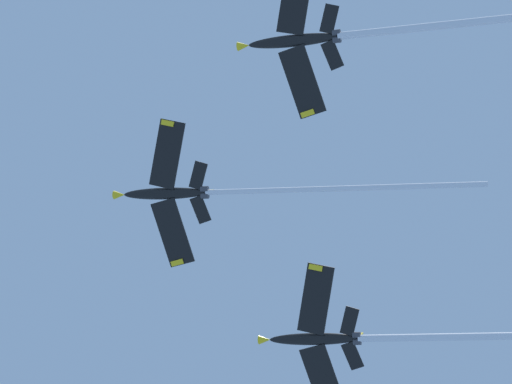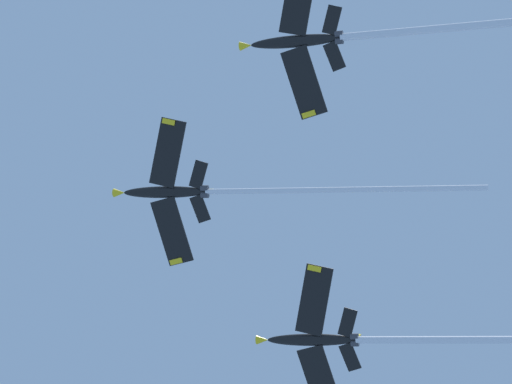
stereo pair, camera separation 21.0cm
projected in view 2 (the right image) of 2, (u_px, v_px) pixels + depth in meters
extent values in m
ellipsoid|color=black|center=(165.00, 192.00, 147.22)|extent=(2.47, 11.90, 5.10)
cone|color=yellow|center=(119.00, 193.00, 149.37)|extent=(1.34, 1.98, 1.65)
ellipsoid|color=black|center=(152.00, 192.00, 148.46)|extent=(1.21, 3.01, 1.74)
cube|color=black|center=(168.00, 153.00, 146.37)|extent=(9.64, 6.12, 1.33)
cube|color=yellow|center=(169.00, 122.00, 145.99)|extent=(1.21, 1.88, 0.69)
cube|color=black|center=(172.00, 231.00, 147.38)|extent=(9.46, 4.95, 1.33)
cube|color=yellow|center=(176.00, 261.00, 147.79)|extent=(0.99, 1.84, 0.69)
cube|color=black|center=(198.00, 175.00, 145.40)|extent=(4.00, 2.99, 0.72)
cube|color=black|center=(200.00, 209.00, 145.84)|extent=(3.91, 2.56, 0.72)
cube|color=yellow|center=(202.00, 191.00, 147.01)|extent=(0.41, 3.17, 3.42)
cylinder|color=#38383D|center=(205.00, 188.00, 145.23)|extent=(0.89, 1.26, 1.08)
cylinder|color=#38383D|center=(205.00, 195.00, 145.31)|extent=(0.89, 1.26, 1.08)
cylinder|color=white|center=(341.00, 190.00, 139.32)|extent=(3.30, 35.05, 12.35)
ellipsoid|color=black|center=(295.00, 41.00, 140.46)|extent=(2.14, 11.88, 5.04)
cone|color=yellow|center=(246.00, 46.00, 142.59)|extent=(1.29, 1.95, 1.64)
ellipsoid|color=black|center=(281.00, 43.00, 141.70)|extent=(1.13, 2.98, 1.73)
cube|color=black|center=(304.00, 82.00, 140.62)|extent=(9.51, 5.19, 1.32)
cube|color=yellow|center=(309.00, 114.00, 141.03)|extent=(1.03, 1.85, 0.68)
cube|color=black|center=(332.00, 20.00, 138.66)|extent=(3.99, 2.91, 0.71)
cube|color=black|center=(334.00, 56.00, 139.09)|extent=(3.94, 2.65, 0.71)
cube|color=yellow|center=(334.00, 38.00, 140.26)|extent=(0.32, 3.16, 3.41)
cylinder|color=#38383D|center=(339.00, 34.00, 138.48)|extent=(0.85, 1.24, 1.07)
cylinder|color=#38383D|center=(339.00, 41.00, 138.57)|extent=(0.85, 1.24, 1.07)
cylinder|color=white|center=(453.00, 28.00, 133.98)|extent=(2.21, 27.10, 9.74)
ellipsoid|color=black|center=(311.00, 340.00, 142.94)|extent=(2.11, 11.90, 4.98)
cone|color=yellow|center=(263.00, 340.00, 145.04)|extent=(1.28, 1.94, 1.63)
ellipsoid|color=black|center=(297.00, 339.00, 144.17)|extent=(1.13, 2.98, 1.72)
cube|color=black|center=(314.00, 300.00, 142.09)|extent=(9.62, 5.90, 1.30)
cube|color=yellow|center=(314.00, 269.00, 141.72)|extent=(1.17, 1.88, 0.67)
cube|color=black|center=(320.00, 380.00, 143.10)|extent=(9.52, 5.22, 1.30)
cube|color=black|center=(348.00, 322.00, 141.16)|extent=(3.99, 2.91, 0.71)
cube|color=black|center=(350.00, 357.00, 141.60)|extent=(3.94, 2.66, 0.71)
cube|color=yellow|center=(350.00, 337.00, 142.76)|extent=(0.32, 3.15, 3.40)
cylinder|color=#38383D|center=(355.00, 337.00, 140.99)|extent=(0.85, 1.23, 1.07)
cylinder|color=#38383D|center=(355.00, 343.00, 141.08)|extent=(0.85, 1.23, 1.07)
cylinder|color=white|center=(493.00, 340.00, 135.55)|extent=(2.36, 33.25, 11.52)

